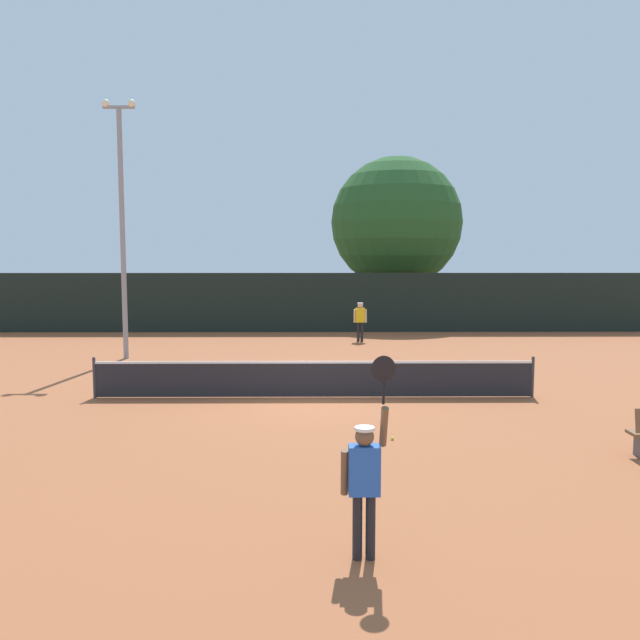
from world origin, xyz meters
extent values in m
plane|color=#9E5633|center=(0.00, 0.00, 0.00)|extent=(120.00, 120.00, 0.00)
cube|color=#232328|center=(0.00, 0.00, 0.48)|extent=(11.44, 0.03, 0.91)
cube|color=white|center=(0.00, 0.00, 0.93)|extent=(11.44, 0.04, 0.06)
cylinder|color=#333338|center=(-5.72, 0.00, 0.54)|extent=(0.08, 0.08, 1.07)
cylinder|color=#333338|center=(5.72, 0.00, 0.54)|extent=(0.08, 0.08, 1.07)
cube|color=black|center=(0.00, 14.61, 1.43)|extent=(33.78, 0.12, 2.87)
cube|color=blue|center=(0.61, -9.03, 1.12)|extent=(0.38, 0.22, 0.60)
sphere|color=brown|center=(0.61, -9.03, 1.53)|extent=(0.23, 0.23, 0.23)
cylinder|color=white|center=(0.61, -9.03, 1.63)|extent=(0.24, 0.24, 0.04)
cylinder|color=black|center=(0.53, -9.03, 0.41)|extent=(0.12, 0.12, 0.82)
cylinder|color=black|center=(0.69, -9.03, 0.41)|extent=(0.12, 0.12, 0.82)
cylinder|color=brown|center=(0.37, -9.03, 1.09)|extent=(0.09, 0.17, 0.58)
cylinder|color=brown|center=(0.85, -8.95, 1.63)|extent=(0.09, 0.32, 0.55)
cylinder|color=black|center=(0.85, -8.89, 2.02)|extent=(0.04, 0.11, 0.28)
ellipsoid|color=black|center=(0.85, -8.83, 2.31)|extent=(0.30, 0.13, 0.36)
cube|color=yellow|center=(1.98, 11.08, 1.14)|extent=(0.38, 0.22, 0.62)
sphere|color=beige|center=(1.98, 11.08, 1.56)|extent=(0.24, 0.24, 0.24)
cylinder|color=white|center=(1.98, 11.08, 1.66)|extent=(0.25, 0.25, 0.04)
cylinder|color=black|center=(1.90, 11.08, 0.42)|extent=(0.12, 0.12, 0.83)
cylinder|color=black|center=(2.06, 11.08, 0.42)|extent=(0.12, 0.12, 0.83)
cylinder|color=beige|center=(1.74, 11.08, 1.11)|extent=(0.09, 0.18, 0.59)
cylinder|color=beige|center=(2.22, 11.08, 1.11)|extent=(0.09, 0.16, 0.59)
sphere|color=#CCE033|center=(1.58, -3.93, 0.03)|extent=(0.07, 0.07, 0.07)
cube|color=#4C4C51|center=(6.00, -5.08, 0.23)|extent=(0.08, 0.36, 0.45)
cylinder|color=gray|center=(-6.80, 6.52, 4.39)|extent=(0.18, 0.18, 8.79)
cube|color=gray|center=(-6.80, 6.52, 8.84)|extent=(1.10, 0.10, 0.10)
sphere|color=#F2EDCC|center=(-7.25, 6.52, 8.97)|extent=(0.28, 0.28, 0.28)
sphere|color=#F2EDCC|center=(-6.35, 6.52, 8.97)|extent=(0.28, 0.28, 0.28)
cylinder|color=brown|center=(4.60, 19.76, 1.40)|extent=(0.56, 0.56, 2.81)
sphere|color=#235123|center=(4.60, 19.76, 5.54)|extent=(7.28, 7.28, 7.28)
cube|color=#B7B7BC|center=(1.59, 20.11, 0.60)|extent=(1.99, 4.24, 0.90)
cube|color=#2D333D|center=(1.59, 19.81, 1.37)|extent=(1.74, 2.23, 0.64)
cylinder|color=black|center=(0.74, 21.51, 0.30)|extent=(0.22, 0.60, 0.60)
cylinder|color=black|center=(2.44, 21.51, 0.30)|extent=(0.22, 0.60, 0.60)
cylinder|color=black|center=(0.74, 18.71, 0.30)|extent=(0.22, 0.60, 0.60)
cylinder|color=black|center=(2.44, 18.71, 0.30)|extent=(0.22, 0.60, 0.60)
cube|color=#B7B7BC|center=(10.51, 21.16, 0.60)|extent=(2.10, 4.29, 0.90)
cube|color=#2D333D|center=(10.51, 20.86, 1.37)|extent=(1.80, 2.28, 0.64)
cylinder|color=black|center=(9.66, 22.56, 0.30)|extent=(0.22, 0.60, 0.60)
cylinder|color=black|center=(11.36, 22.56, 0.30)|extent=(0.22, 0.60, 0.60)
cylinder|color=black|center=(9.66, 19.76, 0.30)|extent=(0.22, 0.60, 0.60)
cylinder|color=black|center=(11.36, 19.76, 0.30)|extent=(0.22, 0.60, 0.60)
camera|label=1|loc=(0.01, -16.58, 3.69)|focal=36.21mm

